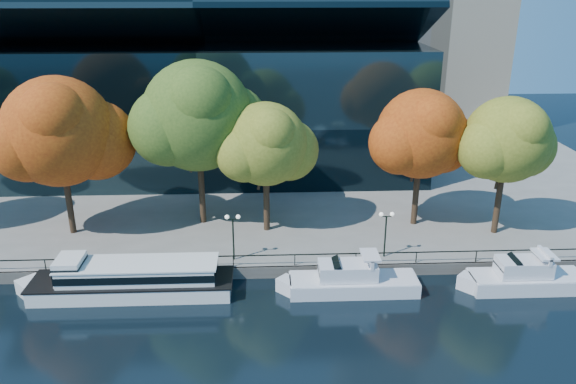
{
  "coord_description": "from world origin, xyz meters",
  "views": [
    {
      "loc": [
        2.65,
        -37.42,
        22.81
      ],
      "look_at": [
        4.65,
        8.0,
        5.61
      ],
      "focal_mm": 35.0,
      "sensor_mm": 36.0,
      "label": 1
    }
  ],
  "objects_px": {
    "tree_3": "(267,146)",
    "tree_1": "(61,134)",
    "lamp_1": "(233,227)",
    "lamp_2": "(386,224)",
    "tree_4": "(423,136)",
    "cruiser_far": "(522,277)",
    "cruiser_near": "(348,280)",
    "tour_boat": "(127,278)",
    "tree_5": "(509,142)",
    "tree_2": "(200,118)"
  },
  "relations": [
    {
      "from": "cruiser_far",
      "to": "tree_3",
      "type": "xyz_separation_m",
      "value": [
        -19.76,
        9.92,
        8.06
      ]
    },
    {
      "from": "cruiser_far",
      "to": "lamp_1",
      "type": "relative_size",
      "value": 2.49
    },
    {
      "from": "lamp_1",
      "to": "lamp_2",
      "type": "bearing_deg",
      "value": 0.0
    },
    {
      "from": "tree_2",
      "to": "tree_3",
      "type": "bearing_deg",
      "value": -18.43
    },
    {
      "from": "tour_boat",
      "to": "cruiser_near",
      "type": "bearing_deg",
      "value": -1.41
    },
    {
      "from": "tree_4",
      "to": "lamp_1",
      "type": "distance_m",
      "value": 19.11
    },
    {
      "from": "tree_5",
      "to": "lamp_1",
      "type": "height_order",
      "value": "tree_5"
    },
    {
      "from": "cruiser_far",
      "to": "tree_5",
      "type": "bearing_deg",
      "value": 81.7
    },
    {
      "from": "cruiser_near",
      "to": "tree_1",
      "type": "relative_size",
      "value": 0.77
    },
    {
      "from": "cruiser_near",
      "to": "tree_4",
      "type": "height_order",
      "value": "tree_4"
    },
    {
      "from": "cruiser_near",
      "to": "tree_4",
      "type": "distance_m",
      "value": 15.79
    },
    {
      "from": "cruiser_near",
      "to": "tree_1",
      "type": "distance_m",
      "value": 27.48
    },
    {
      "from": "tour_boat",
      "to": "tree_1",
      "type": "xyz_separation_m",
      "value": [
        -6.83,
        9.44,
        9.0
      ]
    },
    {
      "from": "tree_1",
      "to": "lamp_2",
      "type": "bearing_deg",
      "value": -12.32
    },
    {
      "from": "cruiser_far",
      "to": "lamp_2",
      "type": "xyz_separation_m",
      "value": [
        -10.1,
        4.06,
        2.94
      ]
    },
    {
      "from": "lamp_1",
      "to": "tree_2",
      "type": "bearing_deg",
      "value": 111.48
    },
    {
      "from": "tree_2",
      "to": "cruiser_near",
      "type": "bearing_deg",
      "value": -44.13
    },
    {
      "from": "tree_1",
      "to": "tree_2",
      "type": "height_order",
      "value": "tree_2"
    },
    {
      "from": "tour_boat",
      "to": "tree_3",
      "type": "bearing_deg",
      "value": 40.21
    },
    {
      "from": "tree_5",
      "to": "cruiser_far",
      "type": "bearing_deg",
      "value": -98.3
    },
    {
      "from": "tree_3",
      "to": "tree_1",
      "type": "bearing_deg",
      "value": 179.54
    },
    {
      "from": "tree_5",
      "to": "lamp_2",
      "type": "distance_m",
      "value": 13.38
    },
    {
      "from": "tree_2",
      "to": "lamp_2",
      "type": "xyz_separation_m",
      "value": [
        15.71,
        -7.88,
        -7.19
      ]
    },
    {
      "from": "tour_boat",
      "to": "lamp_1",
      "type": "relative_size",
      "value": 4.17
    },
    {
      "from": "cruiser_near",
      "to": "tree_3",
      "type": "bearing_deg",
      "value": 121.92
    },
    {
      "from": "cruiser_near",
      "to": "tree_3",
      "type": "height_order",
      "value": "tree_3"
    },
    {
      "from": "tree_3",
      "to": "tree_4",
      "type": "xyz_separation_m",
      "value": [
        14.06,
        0.78,
        0.54
      ]
    },
    {
      "from": "lamp_2",
      "to": "tree_3",
      "type": "bearing_deg",
      "value": 148.77
    },
    {
      "from": "tree_2",
      "to": "lamp_1",
      "type": "height_order",
      "value": "tree_2"
    },
    {
      "from": "tree_1",
      "to": "cruiser_near",
      "type": "bearing_deg",
      "value": -22.43
    },
    {
      "from": "tour_boat",
      "to": "cruiser_far",
      "type": "bearing_deg",
      "value": -1.16
    },
    {
      "from": "tree_1",
      "to": "tree_2",
      "type": "xyz_separation_m",
      "value": [
        11.79,
        1.87,
        0.82
      ]
    },
    {
      "from": "cruiser_near",
      "to": "cruiser_far",
      "type": "height_order",
      "value": "cruiser_far"
    },
    {
      "from": "lamp_2",
      "to": "tree_4",
      "type": "bearing_deg",
      "value": 56.5
    },
    {
      "from": "tree_3",
      "to": "tree_4",
      "type": "bearing_deg",
      "value": 3.18
    },
    {
      "from": "tree_2",
      "to": "tree_3",
      "type": "height_order",
      "value": "tree_2"
    },
    {
      "from": "tour_boat",
      "to": "tree_5",
      "type": "distance_m",
      "value": 33.95
    },
    {
      "from": "tree_3",
      "to": "lamp_1",
      "type": "xyz_separation_m",
      "value": [
        -2.94,
        -5.86,
        -5.12
      ]
    },
    {
      "from": "cruiser_near",
      "to": "lamp_2",
      "type": "distance_m",
      "value": 6.07
    },
    {
      "from": "tree_1",
      "to": "lamp_2",
      "type": "distance_m",
      "value": 28.86
    },
    {
      "from": "cruiser_near",
      "to": "tour_boat",
      "type": "bearing_deg",
      "value": 178.59
    },
    {
      "from": "cruiser_near",
      "to": "tree_4",
      "type": "relative_size",
      "value": 0.86
    },
    {
      "from": "cruiser_far",
      "to": "lamp_2",
      "type": "distance_m",
      "value": 11.27
    },
    {
      "from": "tree_1",
      "to": "tree_4",
      "type": "bearing_deg",
      "value": 1.15
    },
    {
      "from": "tour_boat",
      "to": "cruiser_near",
      "type": "distance_m",
      "value": 17.06
    },
    {
      "from": "cruiser_near",
      "to": "tree_5",
      "type": "relative_size",
      "value": 0.88
    },
    {
      "from": "tree_2",
      "to": "lamp_2",
      "type": "distance_m",
      "value": 18.99
    },
    {
      "from": "tour_boat",
      "to": "tree_2",
      "type": "height_order",
      "value": "tree_2"
    },
    {
      "from": "tour_boat",
      "to": "cruiser_far",
      "type": "xyz_separation_m",
      "value": [
        30.76,
        -0.62,
        -0.32
      ]
    },
    {
      "from": "lamp_2",
      "to": "tree_2",
      "type": "bearing_deg",
      "value": 153.37
    }
  ]
}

